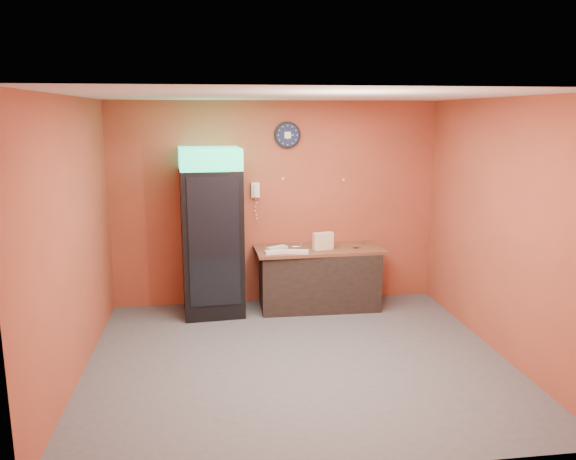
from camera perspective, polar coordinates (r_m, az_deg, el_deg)
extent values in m
plane|color=#47474C|center=(6.27, 0.97, -12.98)|extent=(4.50, 4.50, 0.00)
cube|color=#B04A31|center=(7.78, -1.23, 2.68)|extent=(4.50, 0.02, 2.80)
cube|color=#B04A31|center=(5.92, -21.03, -0.97)|extent=(0.02, 4.00, 2.80)
cube|color=#B04A31|center=(6.55, 20.85, 0.20)|extent=(0.02, 4.00, 2.80)
cube|color=white|center=(5.70, 1.07, 13.51)|extent=(4.50, 4.00, 0.02)
cube|color=black|center=(7.47, -7.74, -1.22)|extent=(0.83, 0.83, 1.92)
cube|color=#16C078|center=(7.30, -7.98, 7.22)|extent=(0.83, 0.83, 0.27)
cube|color=black|center=(7.07, -7.99, -1.28)|extent=(0.64, 0.07, 1.65)
cube|color=black|center=(7.74, 3.13, -4.99)|extent=(1.60, 0.72, 0.80)
cylinder|color=black|center=(7.68, -0.06, 9.63)|extent=(0.36, 0.05, 0.36)
cylinder|color=#0F1433|center=(7.65, -0.04, 9.62)|extent=(0.31, 0.01, 0.31)
cube|color=white|center=(7.65, -0.03, 9.62)|extent=(0.09, 0.00, 0.09)
cube|color=white|center=(7.68, -3.33, 4.08)|extent=(0.11, 0.06, 0.20)
cube|color=white|center=(7.63, -3.30, 4.03)|extent=(0.05, 0.04, 0.17)
cube|color=brown|center=(7.63, 3.17, -1.98)|extent=(1.75, 0.79, 0.04)
cube|color=beige|center=(7.54, 3.58, -1.77)|extent=(0.29, 0.15, 0.06)
cube|color=beige|center=(7.53, 3.59, -1.34)|extent=(0.29, 0.15, 0.06)
cube|color=beige|center=(7.51, 3.59, -0.91)|extent=(0.29, 0.15, 0.06)
cube|color=beige|center=(7.50, 3.60, -0.48)|extent=(0.29, 0.15, 0.06)
cube|color=silver|center=(7.31, -1.24, -2.25)|extent=(0.30, 0.15, 0.04)
cube|color=silver|center=(7.32, 0.99, -2.22)|extent=(0.30, 0.17, 0.04)
cube|color=silver|center=(7.52, -1.13, -1.85)|extent=(0.31, 0.25, 0.04)
cylinder|color=silver|center=(7.65, 1.38, -1.56)|extent=(0.05, 0.05, 0.05)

